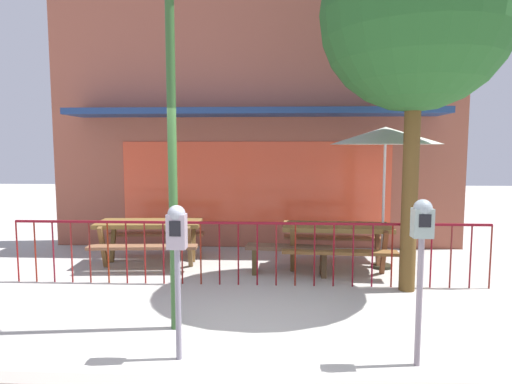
% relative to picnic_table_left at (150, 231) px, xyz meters
% --- Properties ---
extents(ground, '(40.00, 40.00, 0.00)m').
position_rel_picnic_table_left_xyz_m(ground, '(1.81, -3.20, -0.61)').
color(ground, '#AAA7A0').
extents(pub_storefront, '(8.50, 1.43, 5.23)m').
position_rel_picnic_table_left_xyz_m(pub_storefront, '(1.81, 1.66, 1.99)').
color(pub_storefront, brown).
rests_on(pub_storefront, ground).
extents(patio_fence_front, '(7.17, 0.04, 0.97)m').
position_rel_picnic_table_left_xyz_m(patio_fence_front, '(1.81, -1.09, 0.05)').
color(patio_fence_front, maroon).
rests_on(patio_fence_front, ground).
extents(picnic_table_left, '(1.89, 1.48, 0.79)m').
position_rel_picnic_table_left_xyz_m(picnic_table_left, '(0.00, 0.00, 0.00)').
color(picnic_table_left, brown).
rests_on(picnic_table_left, ground).
extents(picnic_table_right, '(1.86, 1.44, 0.79)m').
position_rel_picnic_table_left_xyz_m(picnic_table_right, '(3.26, -0.19, 0.00)').
color(picnic_table_right, brown).
rests_on(picnic_table_right, ground).
extents(patio_umbrella, '(1.85, 1.85, 2.42)m').
position_rel_picnic_table_left_xyz_m(patio_umbrella, '(4.07, -0.02, 1.65)').
color(patio_umbrella, black).
rests_on(patio_umbrella, ground).
extents(patio_bench, '(1.43, 0.47, 0.48)m').
position_rel_picnic_table_left_xyz_m(patio_bench, '(2.45, -0.52, -0.26)').
color(patio_bench, brown).
rests_on(patio_bench, ground).
extents(parking_meter_near, '(0.18, 0.17, 1.53)m').
position_rel_picnic_table_left_xyz_m(parking_meter_near, '(1.29, -3.42, 0.56)').
color(parking_meter_near, slate).
rests_on(parking_meter_near, ground).
extents(parking_meter_far, '(0.18, 0.17, 1.60)m').
position_rel_picnic_table_left_xyz_m(parking_meter_far, '(3.59, -3.43, 0.62)').
color(parking_meter_far, gray).
rests_on(parking_meter_far, ground).
extents(street_tree, '(2.65, 2.65, 5.22)m').
position_rel_picnic_table_left_xyz_m(street_tree, '(4.15, -1.21, 3.26)').
color(street_tree, brown).
rests_on(street_tree, ground).
extents(street_lamp, '(0.28, 0.28, 3.92)m').
position_rel_picnic_table_left_xyz_m(street_lamp, '(1.09, -2.70, 1.95)').
color(street_lamp, '#2C5025').
rests_on(street_lamp, ground).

